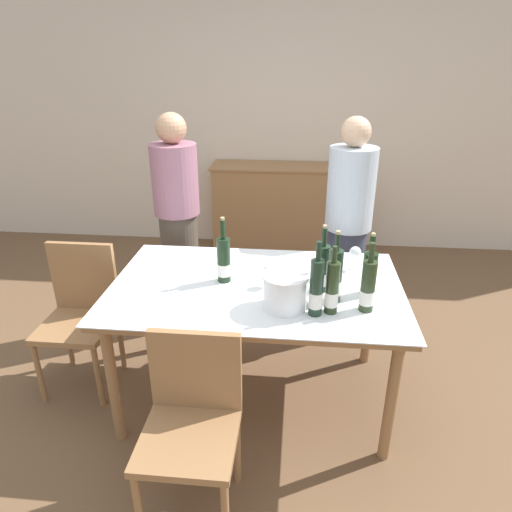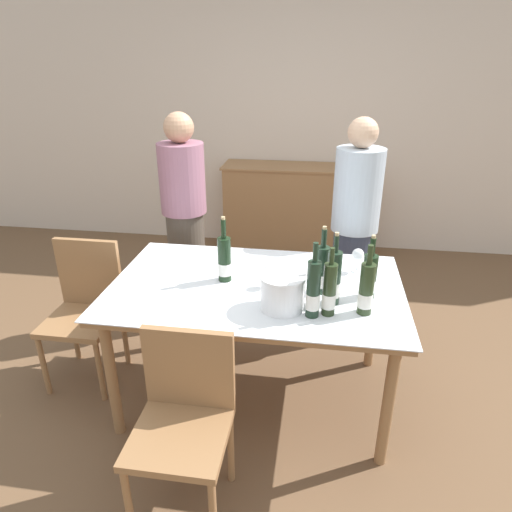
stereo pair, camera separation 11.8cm
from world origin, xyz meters
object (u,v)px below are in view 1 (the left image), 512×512
at_px(wine_bottle_0, 332,289).
at_px(sideboard_cabinet, 282,209).
at_px(wine_bottle_1, 322,269).
at_px(wine_bottle_3, 335,278).
at_px(wine_glass_1, 355,253).
at_px(person_host, 178,225).
at_px(chair_left_end, 81,307).
at_px(ice_bucket, 285,290).
at_px(wine_bottle_4, 369,274).
at_px(wine_bottle_6, 224,261).
at_px(wine_bottle_5, 316,289).
at_px(wine_glass_0, 270,272).
at_px(dining_table, 256,296).
at_px(person_guest_left, 347,231).
at_px(chair_near_front, 192,415).
at_px(wine_glass_2, 329,263).
at_px(wine_bottle_2, 368,287).

bearing_deg(wine_bottle_0, sideboard_cabinet, 97.68).
bearing_deg(wine_bottle_1, wine_bottle_3, -61.39).
relative_size(wine_bottle_3, wine_glass_1, 2.69).
distance_m(wine_bottle_0, person_host, 1.53).
bearing_deg(chair_left_end, ice_bucket, -13.80).
relative_size(wine_bottle_4, wine_bottle_6, 0.92).
xyz_separation_m(wine_bottle_5, wine_glass_0, (-0.25, 0.27, -0.05)).
bearing_deg(ice_bucket, wine_bottle_5, -18.98).
bearing_deg(wine_bottle_4, chair_left_end, 175.74).
xyz_separation_m(sideboard_cabinet, wine_glass_1, (0.52, -2.06, 0.42)).
bearing_deg(wine_bottle_6, wine_bottle_1, -6.47).
height_order(ice_bucket, wine_bottle_4, wine_bottle_4).
bearing_deg(wine_bottle_4, dining_table, 176.09).
bearing_deg(wine_bottle_5, ice_bucket, 161.02).
distance_m(wine_bottle_3, wine_glass_1, 0.43).
height_order(wine_bottle_6, person_host, person_host).
xyz_separation_m(wine_bottle_1, person_guest_left, (0.22, 0.86, -0.10)).
bearing_deg(ice_bucket, wine_bottle_4, 23.00).
bearing_deg(chair_near_front, wine_glass_1, 52.22).
bearing_deg(wine_glass_2, wine_bottle_6, -171.46).
bearing_deg(wine_bottle_6, person_host, 120.72).
relative_size(ice_bucket, wine_bottle_4, 0.67).
height_order(dining_table, wine_bottle_1, wine_bottle_1).
bearing_deg(wine_bottle_5, wine_bottle_6, 148.02).
xyz_separation_m(wine_bottle_0, wine_glass_1, (0.17, 0.52, -0.03)).
bearing_deg(wine_bottle_5, chair_left_end, 165.64).
relative_size(wine_bottle_2, wine_bottle_4, 1.05).
height_order(dining_table, wine_glass_2, wine_glass_2).
bearing_deg(wine_bottle_4, wine_bottle_0, -134.63).
distance_m(ice_bucket, wine_bottle_5, 0.17).
relative_size(ice_bucket, person_guest_left, 0.15).
bearing_deg(chair_near_front, wine_bottle_6, 88.02).
bearing_deg(wine_bottle_2, sideboard_cabinet, 101.73).
bearing_deg(ice_bucket, dining_table, 126.75).
xyz_separation_m(sideboard_cabinet, wine_glass_0, (0.02, -2.33, 0.40)).
bearing_deg(sideboard_cabinet, person_guest_left, -70.57).
bearing_deg(dining_table, person_guest_left, 55.39).
relative_size(wine_bottle_1, wine_glass_1, 2.61).
xyz_separation_m(wine_bottle_2, wine_glass_1, (-0.01, 0.48, -0.03)).
xyz_separation_m(ice_bucket, wine_glass_1, (0.40, 0.49, 0.00)).
bearing_deg(wine_bottle_4, wine_glass_2, 139.79).
distance_m(dining_table, person_host, 1.07).
relative_size(sideboard_cabinet, ice_bucket, 6.20).
bearing_deg(wine_bottle_6, sideboard_cabinet, 83.95).
height_order(wine_bottle_6, wine_glass_0, wine_bottle_6).
relative_size(dining_table, ice_bucket, 6.92).
relative_size(wine_bottle_1, wine_bottle_2, 1.03).
height_order(ice_bucket, person_host, person_host).
bearing_deg(wine_glass_0, chair_near_front, -111.51).
bearing_deg(wine_bottle_2, wine_glass_2, 116.45).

